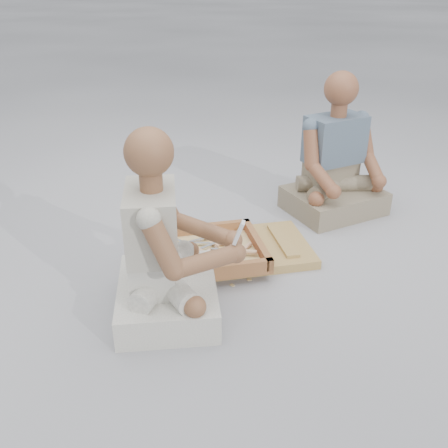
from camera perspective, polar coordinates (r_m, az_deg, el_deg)
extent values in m
plane|color=#A3A2A8|center=(2.26, 0.78, -7.56)|extent=(60.00, 60.00, 0.00)
cube|color=olive|center=(2.53, 2.10, -2.97)|extent=(0.67, 0.45, 0.04)
cube|color=brown|center=(2.42, -2.13, -3.60)|extent=(0.56, 0.45, 0.02)
cube|color=brown|center=(2.58, -3.00, -0.66)|extent=(0.55, 0.04, 0.05)
cube|color=brown|center=(2.23, -1.15, -5.40)|extent=(0.55, 0.04, 0.05)
cube|color=brown|center=(2.45, 3.80, -2.19)|extent=(0.04, 0.44, 0.05)
cube|color=brown|center=(2.37, -8.29, -3.52)|extent=(0.04, 0.44, 0.05)
cube|color=#DEC483|center=(2.41, -2.13, -3.35)|extent=(0.49, 0.38, 0.01)
cube|color=silver|center=(2.50, -2.94, -2.04)|extent=(0.13, 0.10, 0.00)
cylinder|color=tan|center=(2.57, -1.27, -1.14)|extent=(0.07, 0.06, 0.02)
cube|color=silver|center=(2.42, -2.03, -2.55)|extent=(0.14, 0.08, 0.00)
cylinder|color=tan|center=(2.48, -0.06, -1.73)|extent=(0.07, 0.05, 0.02)
cube|color=silver|center=(2.38, -1.08, -3.27)|extent=(0.15, 0.02, 0.00)
cylinder|color=tan|center=(2.41, 1.45, -2.91)|extent=(0.07, 0.03, 0.02)
cube|color=silver|center=(2.39, 0.29, -2.99)|extent=(0.15, 0.07, 0.00)
cylinder|color=tan|center=(2.38, 2.92, -3.20)|extent=(0.07, 0.05, 0.02)
cube|color=silver|center=(2.46, -4.39, -2.25)|extent=(0.10, 0.13, 0.00)
cylinder|color=tan|center=(2.39, -2.61, -3.15)|extent=(0.06, 0.07, 0.02)
cube|color=silver|center=(2.31, -3.71, -4.50)|extent=(0.12, 0.11, 0.00)
cylinder|color=tan|center=(2.39, -2.11, -3.36)|extent=(0.07, 0.06, 0.02)
cube|color=silver|center=(2.47, -3.30, -2.16)|extent=(0.15, 0.05, 0.00)
cylinder|color=tan|center=(2.46, -0.75, -2.23)|extent=(0.07, 0.04, 0.02)
cube|color=silver|center=(2.38, -1.18, -3.48)|extent=(0.07, 0.15, 0.00)
cylinder|color=tan|center=(2.48, -0.74, -2.20)|extent=(0.05, 0.07, 0.02)
cube|color=silver|center=(2.48, -3.70, -1.97)|extent=(0.15, 0.05, 0.00)
cylinder|color=tan|center=(2.52, -1.41, -1.43)|extent=(0.07, 0.04, 0.02)
cube|color=silver|center=(2.36, 1.25, -3.73)|extent=(0.12, 0.12, 0.00)
cylinder|color=tan|center=(2.44, 2.61, -2.61)|extent=(0.06, 0.07, 0.02)
cube|color=silver|center=(2.35, -3.53, -3.59)|extent=(0.15, 0.01, 0.00)
cylinder|color=tan|center=(2.37, -0.90, -3.32)|extent=(0.07, 0.02, 0.02)
cube|color=silver|center=(2.33, -2.86, -3.93)|extent=(0.15, 0.05, 0.00)
cylinder|color=tan|center=(2.32, -0.15, -4.03)|extent=(0.07, 0.04, 0.02)
cube|color=#DEC483|center=(2.69, 1.84, -1.49)|extent=(0.02, 0.02, 0.00)
cube|color=#DEC483|center=(2.29, 0.96, -7.02)|extent=(0.02, 0.02, 0.00)
cube|color=#DEC483|center=(2.43, -6.87, -5.12)|extent=(0.02, 0.02, 0.00)
cube|color=#DEC483|center=(2.72, -9.34, -1.49)|extent=(0.02, 0.02, 0.00)
cube|color=#DEC483|center=(2.74, -8.02, -1.16)|extent=(0.02, 0.02, 0.00)
cube|color=#DEC483|center=(2.59, 2.14, -2.70)|extent=(0.02, 0.02, 0.00)
cube|color=#DEC483|center=(2.60, -10.10, -2.99)|extent=(0.02, 0.02, 0.00)
cube|color=#DEC483|center=(2.54, -9.49, -3.76)|extent=(0.02, 0.02, 0.00)
cube|color=#DEC483|center=(2.60, 1.11, -2.52)|extent=(0.02, 0.02, 0.00)
cube|color=#DEC483|center=(2.33, 2.93, -6.37)|extent=(0.02, 0.02, 0.00)
cube|color=#DEC483|center=(2.31, -5.43, -6.86)|extent=(0.02, 0.02, 0.00)
cube|color=#DEC483|center=(2.39, 3.15, -5.53)|extent=(0.02, 0.02, 0.00)
cube|color=#DEC483|center=(2.54, -5.31, -3.39)|extent=(0.02, 0.02, 0.00)
cube|color=#DEC483|center=(2.32, -8.57, -6.96)|extent=(0.02, 0.02, 0.00)
cube|color=#DEC483|center=(2.48, -9.64, -4.50)|extent=(0.02, 0.02, 0.00)
cube|color=#DEC483|center=(2.60, 3.99, -2.56)|extent=(0.02, 0.02, 0.00)
cube|color=silver|center=(2.12, -6.46, -8.21)|extent=(0.45, 0.54, 0.13)
cube|color=silver|center=(2.05, -8.14, -4.97)|extent=(0.20, 0.30, 0.16)
cube|color=#ADA899|center=(1.94, -8.28, 0.30)|extent=(0.22, 0.33, 0.26)
sphere|color=brown|center=(1.84, -8.58, 8.14)|extent=(0.18, 0.18, 0.18)
sphere|color=brown|center=(2.06, 1.01, -1.87)|extent=(0.08, 0.08, 0.08)
sphere|color=brown|center=(1.97, 1.39, -3.33)|extent=(0.08, 0.08, 0.08)
cube|color=#7D735A|center=(3.03, 12.40, 2.66)|extent=(0.61, 0.53, 0.13)
cube|color=#7D735A|center=(3.01, 12.05, 5.60)|extent=(0.32, 0.25, 0.16)
cube|color=slate|center=(2.94, 12.56, 9.43)|extent=(0.36, 0.27, 0.27)
sphere|color=brown|center=(2.86, 13.26, 14.84)|extent=(0.19, 0.19, 0.19)
sphere|color=brown|center=(2.95, 17.30, 4.69)|extent=(0.08, 0.08, 0.08)
sphere|color=brown|center=(2.75, 12.40, 3.64)|extent=(0.08, 0.08, 0.08)
cube|color=silver|center=(1.93, 1.71, -0.99)|extent=(0.06, 0.05, 0.10)
cube|color=black|center=(1.92, 1.71, -0.76)|extent=(0.02, 0.03, 0.03)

